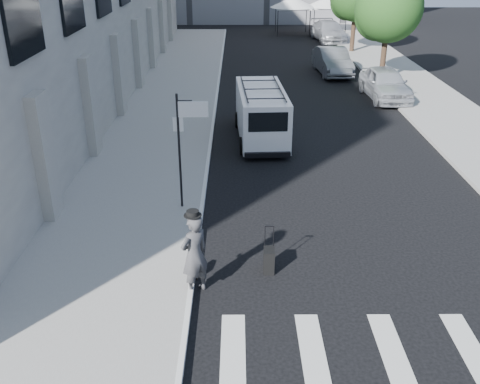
{
  "coord_description": "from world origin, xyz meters",
  "views": [
    {
      "loc": [
        -0.9,
        -11.42,
        7.46
      ],
      "look_at": [
        -0.84,
        1.74,
        1.3
      ],
      "focal_mm": 40.0,
      "sensor_mm": 36.0,
      "label": 1
    }
  ],
  "objects_px": {
    "briefcase": "(197,269)",
    "suitcase": "(269,260)",
    "businessman": "(194,255)",
    "cargo_van": "(261,113)",
    "parked_car_c": "(329,31)",
    "parked_car_b": "(333,61)",
    "parked_car_a": "(385,83)"
  },
  "relations": [
    {
      "from": "parked_car_b",
      "to": "parked_car_c",
      "type": "relative_size",
      "value": 0.89
    },
    {
      "from": "suitcase",
      "to": "parked_car_a",
      "type": "distance_m",
      "value": 17.68
    },
    {
      "from": "businessman",
      "to": "parked_car_a",
      "type": "height_order",
      "value": "businessman"
    },
    {
      "from": "cargo_van",
      "to": "parked_car_b",
      "type": "distance_m",
      "value": 13.03
    },
    {
      "from": "parked_car_c",
      "to": "parked_car_b",
      "type": "bearing_deg",
      "value": -103.76
    },
    {
      "from": "businessman",
      "to": "parked_car_b",
      "type": "height_order",
      "value": "businessman"
    },
    {
      "from": "briefcase",
      "to": "suitcase",
      "type": "xyz_separation_m",
      "value": [
        1.77,
        0.15,
        0.14
      ]
    },
    {
      "from": "suitcase",
      "to": "parked_car_a",
      "type": "bearing_deg",
      "value": 68.4
    },
    {
      "from": "cargo_van",
      "to": "parked_car_a",
      "type": "xyz_separation_m",
      "value": [
        6.73,
        6.25,
        -0.29
      ]
    },
    {
      "from": "suitcase",
      "to": "parked_car_b",
      "type": "distance_m",
      "value": 22.65
    },
    {
      "from": "businessman",
      "to": "parked_car_a",
      "type": "xyz_separation_m",
      "value": [
        8.69,
        17.11,
        -0.19
      ]
    },
    {
      "from": "cargo_van",
      "to": "parked_car_a",
      "type": "distance_m",
      "value": 9.19
    },
    {
      "from": "businessman",
      "to": "suitcase",
      "type": "bearing_deg",
      "value": 163.46
    },
    {
      "from": "parked_car_c",
      "to": "parked_car_a",
      "type": "bearing_deg",
      "value": -95.61
    },
    {
      "from": "parked_car_b",
      "to": "briefcase",
      "type": "bearing_deg",
      "value": -110.77
    },
    {
      "from": "businessman",
      "to": "suitcase",
      "type": "height_order",
      "value": "businessman"
    },
    {
      "from": "parked_car_a",
      "to": "parked_car_c",
      "type": "distance_m",
      "value": 18.2
    },
    {
      "from": "parked_car_b",
      "to": "cargo_van",
      "type": "bearing_deg",
      "value": -115.76
    },
    {
      "from": "parked_car_a",
      "to": "parked_car_c",
      "type": "relative_size",
      "value": 0.87
    },
    {
      "from": "suitcase",
      "to": "cargo_van",
      "type": "xyz_separation_m",
      "value": [
        0.19,
        10.01,
        0.78
      ]
    },
    {
      "from": "businessman",
      "to": "suitcase",
      "type": "xyz_separation_m",
      "value": [
        1.76,
        0.85,
        -0.69
      ]
    },
    {
      "from": "suitcase",
      "to": "cargo_van",
      "type": "height_order",
      "value": "cargo_van"
    },
    {
      "from": "cargo_van",
      "to": "parked_car_c",
      "type": "bearing_deg",
      "value": 71.61
    },
    {
      "from": "cargo_van",
      "to": "parked_car_c",
      "type": "distance_m",
      "value": 25.35
    },
    {
      "from": "suitcase",
      "to": "cargo_van",
      "type": "bearing_deg",
      "value": 90.37
    },
    {
      "from": "parked_car_b",
      "to": "businessman",
      "type": "bearing_deg",
      "value": -110.25
    },
    {
      "from": "briefcase",
      "to": "businessman",
      "type": "bearing_deg",
      "value": -79.04
    },
    {
      "from": "businessman",
      "to": "cargo_van",
      "type": "xyz_separation_m",
      "value": [
        1.96,
        10.86,
        0.09
      ]
    },
    {
      "from": "parked_car_a",
      "to": "parked_car_b",
      "type": "distance_m",
      "value": 6.07
    },
    {
      "from": "briefcase",
      "to": "parked_car_c",
      "type": "distance_m",
      "value": 35.68
    },
    {
      "from": "parked_car_b",
      "to": "parked_car_c",
      "type": "bearing_deg",
      "value": 78.59
    },
    {
      "from": "businessman",
      "to": "parked_car_c",
      "type": "distance_m",
      "value": 36.35
    }
  ]
}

